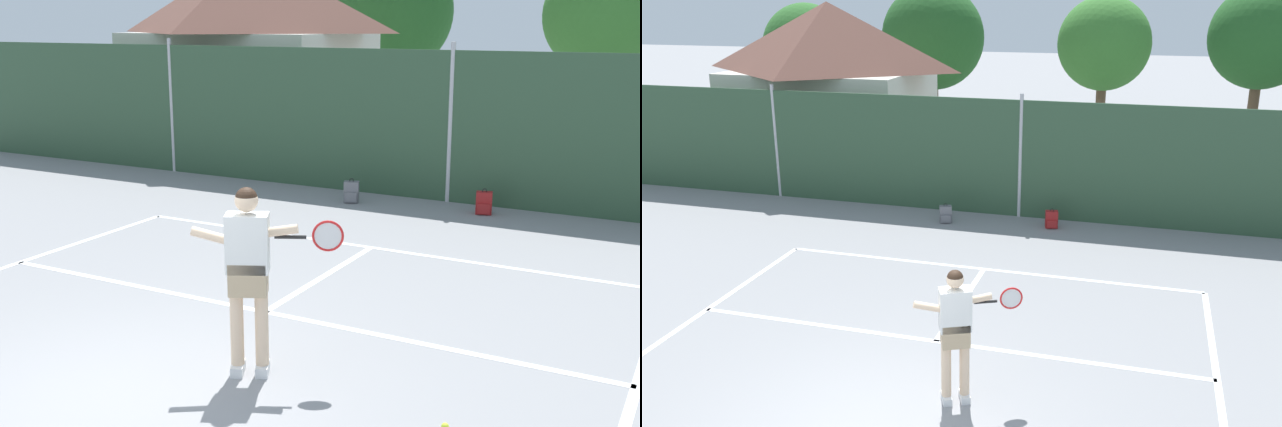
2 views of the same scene
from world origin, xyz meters
The scene contains 9 objects.
ground_plane centered at (0.00, 0.00, 0.00)m, with size 120.00×120.00×0.00m, color gray.
court_markings centered at (0.00, 0.65, 0.00)m, with size 8.30×11.10×0.01m.
chainlink_fence centered at (0.00, 9.00, 1.41)m, with size 26.09×0.09×2.97m.
clubhouse_building centered at (-6.39, 12.09, 2.58)m, with size 5.76×4.51×4.97m.
treeline_backdrop centered at (0.93, 18.84, 3.50)m, with size 24.97×3.74×5.60m.
tennis_player centered at (0.75, 1.03, 1.11)m, with size 1.27×0.76×1.85m.
tennis_ball centered at (2.77, 0.88, 0.03)m, with size 0.07×0.07×0.07m, color #CCE033.
backpack_grey centered at (-1.57, 8.06, 0.19)m, with size 0.33×0.31×0.46m.
backpack_red centered at (0.89, 8.35, 0.19)m, with size 0.32×0.30×0.46m.
Camera 1 is at (4.61, -4.79, 3.34)m, focal length 43.54 mm.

